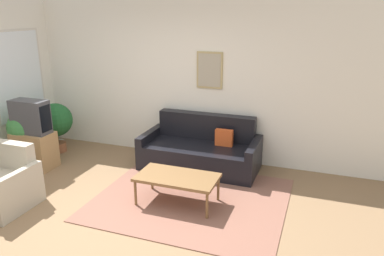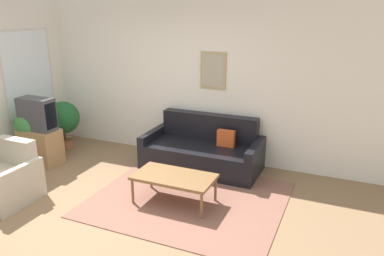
% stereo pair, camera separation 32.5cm
% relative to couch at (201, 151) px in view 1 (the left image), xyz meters
% --- Properties ---
extents(ground_plane, '(16.00, 16.00, 0.00)m').
position_rel_couch_xyz_m(ground_plane, '(-0.61, -2.01, -0.28)').
color(ground_plane, '#846647').
extents(area_rug, '(2.55, 2.16, 0.01)m').
position_rel_couch_xyz_m(area_rug, '(0.23, -1.11, -0.28)').
color(area_rug, brown).
rests_on(area_rug, ground_plane).
extents(wall_back, '(8.00, 0.09, 2.70)m').
position_rel_couch_xyz_m(wall_back, '(-0.60, 0.46, 1.07)').
color(wall_back, white).
rests_on(wall_back, ground_plane).
extents(couch, '(1.89, 0.90, 0.84)m').
position_rel_couch_xyz_m(couch, '(0.00, 0.00, 0.00)').
color(couch, black).
rests_on(couch, ground_plane).
extents(coffee_table, '(1.07, 0.58, 0.40)m').
position_rel_couch_xyz_m(coffee_table, '(0.09, -1.27, 0.08)').
color(coffee_table, brown).
rests_on(coffee_table, ground_plane).
extents(tv_stand, '(0.64, 0.42, 0.60)m').
position_rel_couch_xyz_m(tv_stand, '(-2.57, -0.94, 0.01)').
color(tv_stand, '#A87F51').
rests_on(tv_stand, ground_plane).
extents(tv, '(0.61, 0.28, 0.54)m').
position_rel_couch_xyz_m(tv, '(-2.56, -0.94, 0.58)').
color(tv, '#424247').
rests_on(tv, tv_stand).
extents(armchair, '(0.78, 0.76, 0.81)m').
position_rel_couch_xyz_m(armchair, '(-2.05, -2.13, -0.00)').
color(armchair, '#B2A893').
rests_on(armchair, ground_plane).
extents(potted_plant_tall, '(0.60, 0.60, 0.94)m').
position_rel_couch_xyz_m(potted_plant_tall, '(-2.77, -0.84, 0.31)').
color(potted_plant_tall, beige).
rests_on(potted_plant_tall, ground_plane).
extents(potted_plant_by_window, '(0.39, 0.39, 0.63)m').
position_rel_couch_xyz_m(potted_plant_by_window, '(-2.84, -0.11, 0.08)').
color(potted_plant_by_window, beige).
rests_on(potted_plant_by_window, ground_plane).
extents(potted_plant_small, '(0.60, 0.60, 0.90)m').
position_rel_couch_xyz_m(potted_plant_small, '(-2.70, -0.21, 0.29)').
color(potted_plant_small, '#935638').
rests_on(potted_plant_small, ground_plane).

